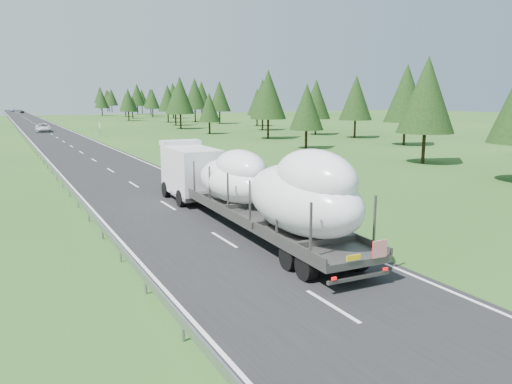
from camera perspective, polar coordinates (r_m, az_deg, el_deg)
name	(u,v)px	position (r m, az deg, el deg)	size (l,w,h in m)	color
ground	(332,306)	(17.54, 8.68, -12.80)	(400.00, 400.00, 0.00)	#284E1A
road_surface	(47,131)	(113.50, -22.81, 6.43)	(10.00, 400.00, 0.02)	black
guardrail	(18,129)	(113.08, -25.52, 6.51)	(0.10, 400.00, 0.76)	slate
marker_posts	(52,118)	(168.78, -22.30, 7.81)	(0.13, 350.08, 1.00)	silver
highway_sign	(100,126)	(94.53, -17.43, 7.16)	(0.08, 0.90, 2.60)	slate
tree_line_right	(198,97)	(135.08, -6.65, 10.70)	(28.19, 298.29, 12.58)	black
boat_truck	(250,184)	(26.06, -0.66, 0.92)	(3.61, 21.30, 4.90)	silver
distant_van	(43,128)	(111.24, -23.13, 6.77)	(2.81, 6.09, 1.69)	silver
distant_car_dark	(22,112)	(246.71, -25.16, 8.31)	(1.56, 3.88, 1.32)	black
distant_car_blue	(13,110)	(274.86, -26.05, 8.39)	(1.36, 3.89, 1.28)	#182244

